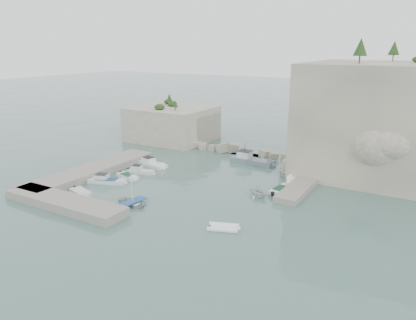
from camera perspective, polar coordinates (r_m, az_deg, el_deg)
The scene contains 22 objects.
ground at distance 56.54m, azimuth -3.09°, elevation -4.36°, with size 400.00×400.00×0.00m, color #4B7167.
cliff_east at distance 68.34m, azimuth 24.70°, elevation 5.13°, with size 26.00×22.00×17.00m, color beige.
cliff_terrace at distance 66.83m, azimuth 14.99°, elevation -0.56°, with size 8.00×10.00×2.50m, color beige.
outcrop_west at distance 86.51m, azimuth -5.07°, elevation 5.12°, with size 16.00×14.00×7.00m, color beige.
quay_west at distance 66.18m, azimuth -15.97°, elevation -1.43°, with size 5.00×24.00×1.10m, color #9E9689.
quay_south at distance 54.02m, azimuth -19.56°, elevation -5.66°, with size 18.00×4.00×1.10m, color #9E9689.
ledge_east at distance 59.59m, azimuth 13.28°, elevation -3.30°, with size 3.00×16.00×0.80m, color #9E9689.
breakwater at distance 75.21m, azimuth 5.53°, elevation 1.29°, with size 28.00×3.00×1.40m, color beige.
motorboat_a at distance 68.80m, azimuth -7.88°, elevation -0.78°, with size 6.63×1.97×1.40m, color white, non-canonical shape.
motorboat_b at distance 64.91m, azimuth -9.42°, elevation -1.86°, with size 4.71×1.54×1.40m, color silver, non-canonical shape.
motorboat_c at distance 63.05m, azimuth -11.25°, elevation -2.49°, with size 4.23×1.54×0.70m, color white, non-canonical shape.
motorboat_d at distance 61.54m, azimuth -14.00°, elevation -3.12°, with size 6.11×1.82×1.40m, color silver, non-canonical shape.
motorboat_e at distance 57.93m, azimuth -17.47°, elevation -4.60°, with size 4.02×1.64×0.70m, color silver, non-canonical shape.
rowboat at distance 52.51m, azimuth -10.56°, elevation -6.25°, with size 3.09×4.33×0.90m, color silver.
inflatable_dinghy at distance 45.33m, azimuth 2.17°, elevation -9.66°, with size 3.68×1.78×0.44m, color white, non-canonical shape.
tender_east_a at distance 54.86m, azimuth 7.04°, elevation -5.11°, with size 2.58×2.99×1.57m, color silver.
tender_east_b at distance 57.02m, azimuth 10.13°, elevation -4.42°, with size 4.63×1.58×0.70m, color white, non-canonical shape.
tender_east_c at distance 60.34m, azimuth 11.76°, elevation -3.36°, with size 5.35×1.73×0.70m, color white, non-canonical shape.
tender_east_d at distance 63.67m, azimuth 11.55°, elevation -2.33°, with size 1.48×3.94×1.52m, color silver.
work_boat at distance 69.77m, azimuth 6.26°, elevation -0.49°, with size 8.28×2.45×2.20m, color slate, non-canonical shape.
rowboat_mast at distance 51.62m, azimuth -10.70°, elevation -3.62°, with size 0.10×0.10×4.20m, color white.
vegetation at distance 69.54m, azimuth 21.42°, elevation 13.49°, with size 53.48×13.88×13.40m.
Camera 1 is at (29.46, -44.14, 19.51)m, focal length 35.00 mm.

